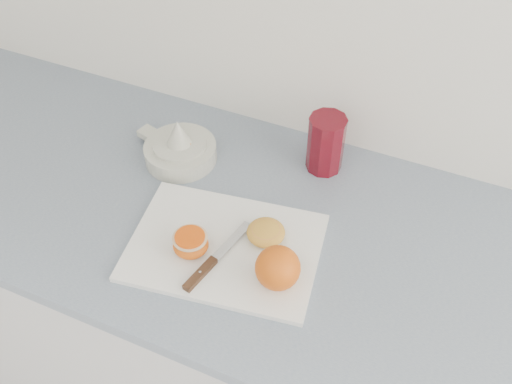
% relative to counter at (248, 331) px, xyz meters
% --- Properties ---
extents(counter, '(2.37, 0.64, 0.89)m').
position_rel_counter_xyz_m(counter, '(0.00, 0.00, 0.00)').
color(counter, silver).
rests_on(counter, ground).
extents(cutting_board, '(0.39, 0.31, 0.01)m').
position_rel_counter_xyz_m(cutting_board, '(-0.00, -0.09, 0.45)').
color(cutting_board, white).
rests_on(cutting_board, counter).
extents(whole_orange, '(0.08, 0.08, 0.08)m').
position_rel_counter_xyz_m(whole_orange, '(0.12, -0.13, 0.50)').
color(whole_orange, orange).
rests_on(whole_orange, cutting_board).
extents(half_orange, '(0.07, 0.07, 0.04)m').
position_rel_counter_xyz_m(half_orange, '(-0.05, -0.13, 0.48)').
color(half_orange, orange).
rests_on(half_orange, cutting_board).
extents(squeezed_shell, '(0.07, 0.07, 0.03)m').
position_rel_counter_xyz_m(squeezed_shell, '(0.06, -0.04, 0.47)').
color(squeezed_shell, gold).
rests_on(squeezed_shell, cutting_board).
extents(paring_knife, '(0.05, 0.19, 0.01)m').
position_rel_counter_xyz_m(paring_knife, '(-0.01, -0.15, 0.46)').
color(paring_knife, '#442417').
rests_on(paring_knife, cutting_board).
extents(citrus_juicer, '(0.20, 0.16, 0.11)m').
position_rel_counter_xyz_m(citrus_juicer, '(-0.21, 0.10, 0.47)').
color(citrus_juicer, silver).
rests_on(citrus_juicer, counter).
extents(red_tumbler, '(0.08, 0.08, 0.13)m').
position_rel_counter_xyz_m(red_tumbler, '(0.09, 0.21, 0.50)').
color(red_tumbler, maroon).
rests_on(red_tumbler, counter).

